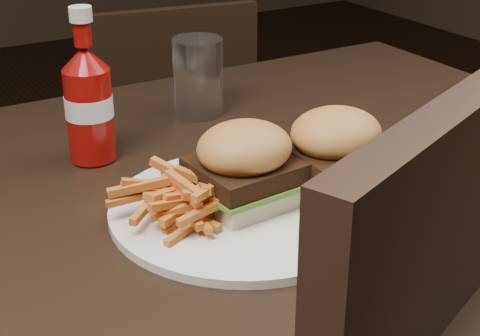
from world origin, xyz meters
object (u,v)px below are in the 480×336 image
plate (245,209)px  tumbler (198,77)px  dining_table (204,206)px  chair_far (158,160)px  ketchup_bottle (90,115)px

plate → tumbler: tumbler is taller
dining_table → plate: bearing=-79.3°
chair_far → dining_table: bearing=79.1°
dining_table → plate: (0.01, -0.07, 0.03)m
ketchup_bottle → tumbler: ketchup_bottle is taller
dining_table → plate: 0.08m
plate → ketchup_bottle: size_ratio=2.54×
plate → tumbler: (0.10, 0.30, 0.05)m
ketchup_bottle → tumbler: bearing=22.0°
tumbler → dining_table: bearing=-116.6°
dining_table → chair_far: size_ratio=3.32×
plate → ketchup_bottle: bearing=112.5°
plate → ketchup_bottle: 0.24m
chair_far → plate: (-0.26, -0.83, 0.33)m
chair_far → plate: size_ratio=1.23×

